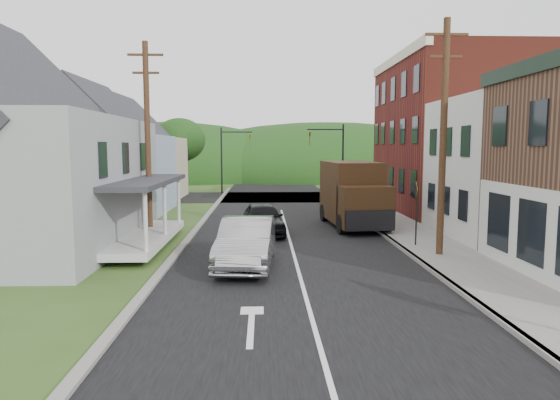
{
  "coord_description": "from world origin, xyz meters",
  "views": [
    {
      "loc": [
        -1.19,
        -15.23,
        4.28
      ],
      "look_at": [
        -0.55,
        4.12,
        2.2
      ],
      "focal_mm": 32.0,
      "sensor_mm": 36.0,
      "label": 1
    }
  ],
  "objects": [
    {
      "name": "house_gray",
      "position": [
        -12.0,
        6.0,
        4.23
      ],
      "size": [
        10.2,
        12.24,
        8.35
      ],
      "color": "gray",
      "rests_on": "ground"
    },
    {
      "name": "dark_sedan",
      "position": [
        -1.21,
        8.93,
        0.77
      ],
      "size": [
        2.28,
        4.68,
        1.54
      ],
      "primitive_type": "imported",
      "rotation": [
        0.0,
        0.0,
        0.11
      ],
      "color": "black",
      "rests_on": "ground"
    },
    {
      "name": "traffic_signal_left",
      "position": [
        -4.3,
        30.5,
        3.76
      ],
      "size": [
        2.87,
        0.2,
        6.0
      ],
      "color": "black",
      "rests_on": "ground"
    },
    {
      "name": "silver_sedan",
      "position": [
        -1.8,
        2.29,
        0.86
      ],
      "size": [
        2.17,
        5.32,
        1.72
      ],
      "primitive_type": "imported",
      "rotation": [
        0.0,
        0.0,
        -0.07
      ],
      "color": "#A4A4A9",
      "rests_on": "ground"
    },
    {
      "name": "curb_right",
      "position": [
        4.55,
        8.0,
        0.07
      ],
      "size": [
        0.2,
        55.0,
        0.15
      ],
      "primitive_type": "cube",
      "color": "slate",
      "rests_on": "ground"
    },
    {
      "name": "warning_sign",
      "position": [
        5.19,
        5.26,
        1.89
      ],
      "size": [
        0.15,
        0.75,
        2.72
      ],
      "rotation": [
        0.0,
        0.0,
        -0.12
      ],
      "color": "black",
      "rests_on": "sidewalk_right"
    },
    {
      "name": "tree_left_d",
      "position": [
        -9.0,
        32.0,
        4.88
      ],
      "size": [
        4.8,
        4.8,
        6.94
      ],
      "color": "#382616",
      "rests_on": "ground"
    },
    {
      "name": "curb_left",
      "position": [
        -4.65,
        8.0,
        0.06
      ],
      "size": [
        0.3,
        55.0,
        0.12
      ],
      "primitive_type": "cube",
      "color": "slate",
      "rests_on": "ground"
    },
    {
      "name": "delivery_van",
      "position": [
        3.59,
        10.97,
        1.75
      ],
      "size": [
        2.97,
        6.37,
        3.47
      ],
      "rotation": [
        0.0,
        0.0,
        0.08
      ],
      "color": "#311C0D",
      "rests_on": "ground"
    },
    {
      "name": "storefront_red",
      "position": [
        11.3,
        17.0,
        5.0
      ],
      "size": [
        8.0,
        12.0,
        10.0
      ],
      "primitive_type": "cube",
      "color": "maroon",
      "rests_on": "ground"
    },
    {
      "name": "sidewalk_right",
      "position": [
        5.9,
        8.0,
        0.07
      ],
      "size": [
        2.8,
        55.0,
        0.15
      ],
      "primitive_type": "cube",
      "color": "slate",
      "rests_on": "ground"
    },
    {
      "name": "utility_pole_left",
      "position": [
        -6.5,
        8.0,
        4.66
      ],
      "size": [
        1.6,
        0.26,
        9.0
      ],
      "color": "#472D19",
      "rests_on": "ground"
    },
    {
      "name": "cross_road",
      "position": [
        0.0,
        27.0,
        0.0
      ],
      "size": [
        60.0,
        9.0,
        0.02
      ],
      "primitive_type": "cube",
      "color": "black",
      "rests_on": "ground"
    },
    {
      "name": "tree_left_c",
      "position": [
        -19.0,
        20.0,
        5.94
      ],
      "size": [
        5.8,
        5.8,
        8.41
      ],
      "color": "#382616",
      "rests_on": "ground"
    },
    {
      "name": "traffic_signal_right",
      "position": [
        4.3,
        23.5,
        3.76
      ],
      "size": [
        2.87,
        0.2,
        6.0
      ],
      "color": "black",
      "rests_on": "ground"
    },
    {
      "name": "road",
      "position": [
        0.0,
        10.0,
        0.0
      ],
      "size": [
        9.0,
        90.0,
        0.02
      ],
      "primitive_type": "cube",
      "color": "black",
      "rests_on": "ground"
    },
    {
      "name": "house_cream",
      "position": [
        -11.5,
        26.0,
        3.69
      ],
      "size": [
        7.14,
        8.16,
        7.28
      ],
      "color": "#B5A48C",
      "rests_on": "ground"
    },
    {
      "name": "house_blue",
      "position": [
        -11.0,
        17.0,
        3.69
      ],
      "size": [
        7.14,
        8.16,
        7.28
      ],
      "color": "#90A8C5",
      "rests_on": "ground"
    },
    {
      "name": "storefront_white",
      "position": [
        11.3,
        7.5,
        3.25
      ],
      "size": [
        8.0,
        7.0,
        6.5
      ],
      "primitive_type": "cube",
      "color": "silver",
      "rests_on": "ground"
    },
    {
      "name": "ground",
      "position": [
        0.0,
        0.0,
        0.0
      ],
      "size": [
        120.0,
        120.0,
        0.0
      ],
      "primitive_type": "plane",
      "color": "#2D4719",
      "rests_on": "ground"
    },
    {
      "name": "utility_pole_right",
      "position": [
        5.6,
        3.5,
        4.66
      ],
      "size": [
        1.6,
        0.26,
        9.0
      ],
      "color": "#472D19",
      "rests_on": "ground"
    },
    {
      "name": "forested_ridge",
      "position": [
        0.0,
        55.0,
        0.0
      ],
      "size": [
        90.0,
        30.0,
        16.0
      ],
      "primitive_type": "ellipsoid",
      "color": "black",
      "rests_on": "ground"
    }
  ]
}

